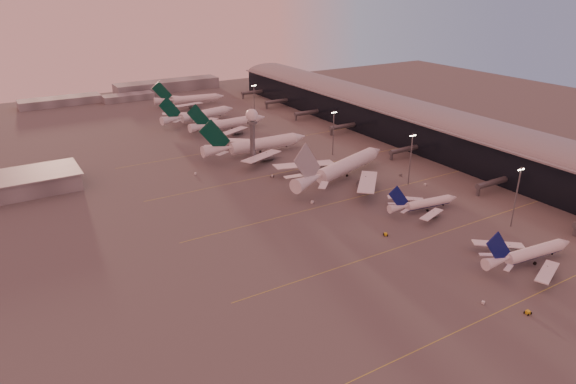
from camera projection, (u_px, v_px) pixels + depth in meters
ground at (402, 265)px, 176.58m from camera, size 700.00×700.00×0.00m
taxiway_markings at (366, 194)px, 235.14m from camera, size 180.00×185.25×0.02m
terminal at (411, 123)px, 311.05m from camera, size 57.00×362.00×23.04m
radar_tower at (252, 125)px, 265.69m from camera, size 6.40×6.40×31.10m
mast_a at (516, 195)px, 199.02m from camera, size 3.60×0.56×25.00m
mast_b at (411, 157)px, 241.03m from camera, size 3.60×0.56×25.00m
mast_c at (333, 131)px, 282.07m from camera, size 3.60×0.56×25.00m
mast_d at (254, 101)px, 352.20m from camera, size 3.60×0.56×25.00m
distant_horizon at (138, 91)px, 433.12m from camera, size 165.00×37.50×9.00m
narrowbody_near at (528, 255)px, 176.25m from camera, size 41.09×32.65×16.07m
narrowbody_mid at (424, 205)px, 216.62m from camera, size 35.40×28.09×13.87m
widebody_white at (342, 171)px, 250.81m from camera, size 70.04×55.20×25.63m
greentail_a at (257, 147)px, 286.56m from camera, size 65.03×52.52×23.62m
greentail_b at (229, 125)px, 331.94m from camera, size 56.31×45.36×20.44m
greentail_c at (199, 117)px, 351.01m from camera, size 57.79×46.21×21.24m
greentail_d at (190, 101)px, 398.54m from camera, size 55.29×44.37×20.15m
gsv_truck_a at (484, 301)px, 155.41m from camera, size 5.06×3.52×1.93m
gsv_tug_near at (528, 312)px, 150.58m from camera, size 2.27×3.77×1.08m
gsv_catering_a at (553, 239)px, 190.48m from camera, size 4.87×3.11×3.69m
gsv_tug_mid at (386, 234)px, 196.63m from camera, size 4.30×3.82×1.05m
gsv_truck_b at (426, 183)px, 244.50m from camera, size 4.92×2.81×1.88m
gsv_truck_c at (313, 200)px, 225.04m from camera, size 6.03×5.18×2.39m
gsv_catering_b at (401, 172)px, 255.62m from camera, size 5.69×3.80×4.29m
gsv_tug_far at (272, 176)px, 254.84m from camera, size 3.74×3.98×0.98m
gsv_truck_d at (195, 172)px, 258.02m from camera, size 3.82×5.51×2.10m
gsv_tug_hangar at (298, 136)px, 319.07m from camera, size 3.38×2.24×0.92m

